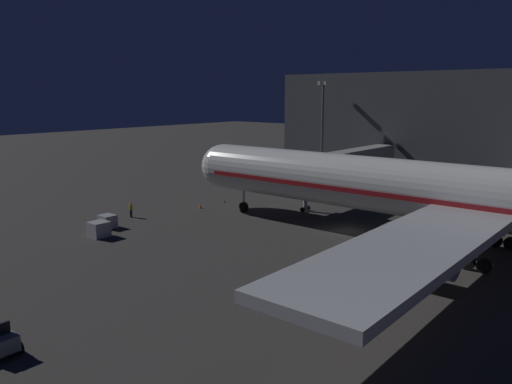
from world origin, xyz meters
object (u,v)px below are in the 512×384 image
object	(u,v)px
airliner_at_gate	(470,197)
traffic_cone_nose_starboard	(201,206)
baggage_container_far_row	(99,229)
baggage_container_spare	(107,221)
apron_floodlight_mast	(322,124)
jet_bridge	(339,162)
ground_crew_by_belt_loader	(131,209)
traffic_cone_nose_port	(224,201)

from	to	relation	value
airliner_at_gate	traffic_cone_nose_starboard	bearing A→B (deg)	-86.15
baggage_container_far_row	baggage_container_spare	size ratio (longest dim) A/B	1.04
airliner_at_gate	apron_floodlight_mast	world-z (taller)	airliner_at_gate
jet_bridge	ground_crew_by_belt_loader	size ratio (longest dim) A/B	13.40
baggage_container_far_row	traffic_cone_nose_starboard	size ratio (longest dim) A/B	3.31
airliner_at_gate	baggage_container_far_row	world-z (taller)	airliner_at_gate
airliner_at_gate	traffic_cone_nose_port	size ratio (longest dim) A/B	122.25
airliner_at_gate	traffic_cone_nose_starboard	distance (m)	33.16
traffic_cone_nose_port	traffic_cone_nose_starboard	bearing A→B (deg)	0.00
traffic_cone_nose_port	traffic_cone_nose_starboard	distance (m)	4.40
airliner_at_gate	baggage_container_spare	distance (m)	37.37
ground_crew_by_belt_loader	traffic_cone_nose_starboard	bearing A→B (deg)	161.68
ground_crew_by_belt_loader	traffic_cone_nose_starboard	xyz separation A→B (m)	(-8.75, 2.90, -0.75)
airliner_at_gate	traffic_cone_nose_port	bearing A→B (deg)	-93.85
jet_bridge	baggage_container_spare	bearing A→B (deg)	-23.26
traffic_cone_nose_port	baggage_container_spare	bearing A→B (deg)	-3.13
traffic_cone_nose_starboard	jet_bridge	bearing A→B (deg)	143.51
ground_crew_by_belt_loader	jet_bridge	bearing A→B (deg)	149.40
airliner_at_gate	baggage_container_far_row	distance (m)	36.40
baggage_container_spare	traffic_cone_nose_port	xyz separation A→B (m)	(-17.73, 0.97, -0.44)
baggage_container_spare	traffic_cone_nose_starboard	world-z (taller)	baggage_container_spare
airliner_at_gate	jet_bridge	size ratio (longest dim) A/B	2.71
ground_crew_by_belt_loader	traffic_cone_nose_port	size ratio (longest dim) A/B	3.37
apron_floodlight_mast	baggage_container_spare	distance (m)	42.04
airliner_at_gate	ground_crew_by_belt_loader	world-z (taller)	airliner_at_gate
jet_bridge	traffic_cone_nose_starboard	size ratio (longest dim) A/B	45.15
airliner_at_gate	traffic_cone_nose_port	xyz separation A→B (m)	(-2.20, -32.70, -5.08)
baggage_container_far_row	baggage_container_spare	bearing A→B (deg)	-137.45
jet_bridge	baggage_container_spare	xyz separation A→B (m)	(28.70, -12.34, -4.76)
ground_crew_by_belt_loader	traffic_cone_nose_port	distance (m)	13.48
jet_bridge	traffic_cone_nose_port	distance (m)	16.63
airliner_at_gate	jet_bridge	world-z (taller)	airliner_at_gate
baggage_container_far_row	jet_bridge	bearing A→B (deg)	162.64
jet_bridge	traffic_cone_nose_starboard	world-z (taller)	jet_bridge
airliner_at_gate	jet_bridge	distance (m)	25.07
baggage_container_spare	traffic_cone_nose_starboard	size ratio (longest dim) A/B	3.19
apron_floodlight_mast	traffic_cone_nose_port	size ratio (longest dim) A/B	30.17
jet_bridge	traffic_cone_nose_port	size ratio (longest dim) A/B	45.15
jet_bridge	apron_floodlight_mast	world-z (taller)	apron_floodlight_mast
ground_crew_by_belt_loader	airliner_at_gate	bearing A→B (deg)	107.09
airliner_at_gate	baggage_container_spare	xyz separation A→B (m)	(15.53, -33.67, -4.65)
apron_floodlight_mast	ground_crew_by_belt_loader	distance (m)	37.64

